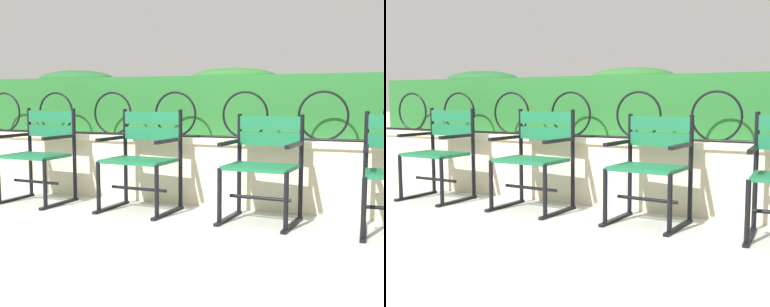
% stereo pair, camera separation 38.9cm
% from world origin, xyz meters
% --- Properties ---
extents(ground_plane, '(60.00, 60.00, 0.00)m').
position_xyz_m(ground_plane, '(0.00, 0.00, 0.00)').
color(ground_plane, '#B7B5AF').
extents(stone_wall, '(6.35, 0.41, 0.62)m').
position_xyz_m(stone_wall, '(0.00, 0.97, 0.31)').
color(stone_wall, beige).
rests_on(stone_wall, ground).
extents(iron_arch_fence, '(5.83, 0.02, 0.42)m').
position_xyz_m(iron_arch_fence, '(-0.12, 0.89, 0.80)').
color(iron_arch_fence, black).
rests_on(iron_arch_fence, stone_wall).
extents(hedge_row, '(6.22, 0.62, 0.71)m').
position_xyz_m(hedge_row, '(0.00, 1.46, 0.94)').
color(hedge_row, '#236028').
rests_on(hedge_row, stone_wall).
extents(park_chair_leftmost, '(0.59, 0.53, 0.88)m').
position_xyz_m(park_chair_leftmost, '(-1.66, 0.44, 0.46)').
color(park_chair_leftmost, '#19663D').
rests_on(park_chair_leftmost, ground).
extents(park_chair_centre_left, '(0.63, 0.55, 0.87)m').
position_xyz_m(park_chair_centre_left, '(-0.59, 0.47, 0.47)').
color(park_chair_centre_left, '#19663D').
rests_on(park_chair_centre_left, ground).
extents(park_chair_centre_right, '(0.59, 0.55, 0.84)m').
position_xyz_m(park_chair_centre_right, '(0.48, 0.46, 0.46)').
color(park_chair_centre_right, '#19663D').
rests_on(park_chair_centre_right, ground).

